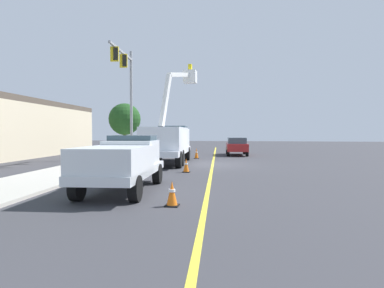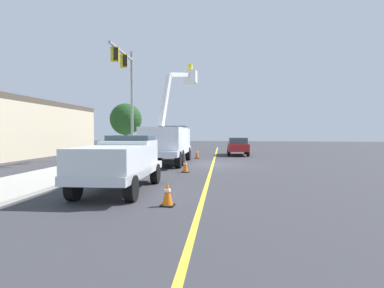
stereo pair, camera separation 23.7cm
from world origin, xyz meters
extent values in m
plane|color=#38383D|center=(0.00, 0.00, 0.00)|extent=(120.00, 120.00, 0.00)
cube|color=#B2ADA3|center=(-0.67, 7.63, 0.06)|extent=(60.09, 8.81, 0.12)
cube|color=yellow|center=(0.00, 0.00, 0.00)|extent=(49.82, 4.51, 0.01)
cube|color=white|center=(0.00, 3.17, 0.90)|extent=(8.39, 3.20, 0.36)
cube|color=white|center=(2.62, 3.40, 1.67)|extent=(2.82, 2.57, 1.60)
cube|color=#384C56|center=(2.82, 3.41, 2.37)|extent=(1.98, 2.25, 0.64)
cube|color=white|center=(-0.98, 3.08, 1.62)|extent=(5.45, 2.95, 1.80)
cube|color=white|center=(-1.98, 2.81, 4.24)|extent=(1.28, 0.63, 3.42)
cube|color=white|center=(-0.06, 2.24, 6.14)|extent=(3.01, 1.14, 0.75)
cube|color=white|center=(1.38, 1.81, 6.23)|extent=(0.90, 0.90, 0.90)
cube|color=yellow|center=(1.38, 1.81, 6.83)|extent=(0.36, 0.24, 0.60)
cylinder|color=black|center=(2.76, 4.54, 0.52)|extent=(1.07, 0.43, 1.04)
cylinder|color=black|center=(2.96, 2.30, 0.52)|extent=(1.07, 0.43, 1.04)
cylinder|color=black|center=(-1.57, 4.16, 0.52)|extent=(1.07, 0.43, 1.04)
cylinder|color=black|center=(-1.37, 1.92, 0.52)|extent=(1.07, 0.43, 1.04)
cylinder|color=black|center=(-2.87, 4.05, 0.52)|extent=(1.07, 0.43, 1.04)
cylinder|color=black|center=(-2.68, 1.81, 0.52)|extent=(1.07, 0.43, 1.04)
cube|color=silver|center=(-10.61, 2.24, 0.75)|extent=(5.76, 2.58, 0.30)
cube|color=silver|center=(-9.38, 2.35, 1.30)|extent=(2.18, 2.10, 1.10)
cube|color=#384C56|center=(-9.18, 2.37, 1.78)|extent=(1.49, 1.87, 0.56)
cube|color=silver|center=(-11.61, 2.15, 1.15)|extent=(3.53, 2.38, 1.10)
cylinder|color=black|center=(-8.85, 3.34, 0.42)|extent=(0.86, 0.37, 0.84)
cylinder|color=black|center=(-8.69, 1.46, 0.42)|extent=(0.86, 0.37, 0.84)
cylinder|color=black|center=(-12.53, 3.02, 0.42)|extent=(0.86, 0.37, 0.84)
cylinder|color=black|center=(-12.37, 1.14, 0.42)|extent=(0.86, 0.37, 0.84)
cube|color=maroon|center=(9.33, -1.32, 0.79)|extent=(4.95, 2.31, 0.70)
cube|color=#384C56|center=(9.48, -1.31, 1.39)|extent=(3.59, 1.97, 0.60)
cylinder|color=black|center=(7.78, -2.31, 0.34)|extent=(0.70, 0.30, 0.68)
cylinder|color=black|center=(7.63, -0.61, 0.34)|extent=(0.70, 0.30, 0.68)
cylinder|color=black|center=(11.03, -2.03, 0.34)|extent=(0.70, 0.30, 0.68)
cylinder|color=black|center=(10.88, -0.33, 0.34)|extent=(0.70, 0.30, 0.68)
cube|color=black|center=(-12.74, -0.13, 0.02)|extent=(0.40, 0.40, 0.04)
cone|color=orange|center=(-12.74, -0.13, 0.39)|extent=(0.32, 0.32, 0.71)
cylinder|color=white|center=(-12.74, -0.13, 0.47)|extent=(0.20, 0.20, 0.08)
cube|color=black|center=(-4.67, 0.96, 0.02)|extent=(0.40, 0.40, 0.04)
cone|color=orange|center=(-4.67, 0.96, 0.40)|extent=(0.32, 0.32, 0.72)
cylinder|color=white|center=(-4.67, 0.96, 0.47)|extent=(0.20, 0.20, 0.08)
cube|color=black|center=(4.72, 1.86, 0.02)|extent=(0.40, 0.40, 0.04)
cone|color=orange|center=(4.72, 1.86, 0.46)|extent=(0.32, 0.32, 0.84)
cylinder|color=white|center=(4.72, 1.86, 0.54)|extent=(0.20, 0.20, 0.08)
cylinder|color=gray|center=(3.13, 6.96, 4.35)|extent=(0.22, 0.22, 8.71)
cube|color=gray|center=(0.53, 6.73, 8.05)|extent=(5.22, 0.61, 0.16)
cube|color=gold|center=(1.05, 6.78, 7.50)|extent=(0.17, 0.57, 1.00)
cube|color=black|center=(1.06, 6.68, 7.50)|extent=(0.23, 0.34, 0.84)
cube|color=gold|center=(-1.03, 6.60, 7.50)|extent=(0.17, 0.57, 1.00)
cube|color=black|center=(-1.02, 6.50, 7.50)|extent=(0.23, 0.34, 0.84)
cylinder|color=brown|center=(6.88, 9.00, 1.19)|extent=(0.32, 0.32, 2.38)
sphere|color=#1E471C|center=(6.88, 9.00, 3.42)|extent=(2.97, 2.97, 2.97)
camera|label=1|loc=(-22.05, -2.32, 2.19)|focal=30.39mm
camera|label=2|loc=(-22.01, -2.55, 2.19)|focal=30.39mm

